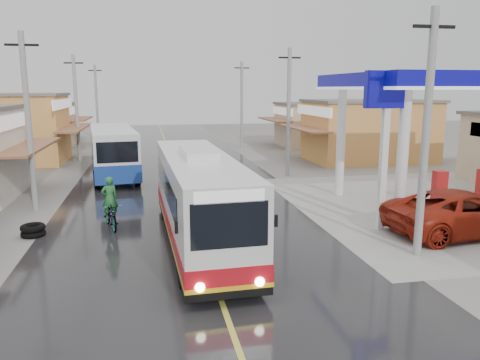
% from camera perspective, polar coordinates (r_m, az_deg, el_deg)
% --- Properties ---
extents(ground, '(120.00, 120.00, 0.00)m').
position_cam_1_polar(ground, '(14.72, -3.61, -11.01)').
color(ground, slate).
rests_on(ground, ground).
extents(road, '(12.00, 90.00, 0.02)m').
position_cam_1_polar(road, '(29.11, -7.51, 0.06)').
color(road, black).
rests_on(road, ground).
extents(centre_line, '(0.15, 90.00, 0.01)m').
position_cam_1_polar(centre_line, '(29.11, -7.51, 0.09)').
color(centre_line, '#D8CC4C').
rests_on(centre_line, road).
extents(shopfronts_right, '(11.00, 44.00, 4.80)m').
position_cam_1_polar(shopfronts_right, '(31.03, 21.74, 0.02)').
color(shopfronts_right, beige).
rests_on(shopfronts_right, ground).
extents(utility_poles_left, '(1.60, 50.00, 8.00)m').
position_cam_1_polar(utility_poles_left, '(30.50, -20.87, -0.09)').
color(utility_poles_left, gray).
rests_on(utility_poles_left, ground).
extents(utility_poles_right, '(1.60, 36.00, 8.00)m').
position_cam_1_polar(utility_poles_right, '(30.35, 5.79, 0.53)').
color(utility_poles_right, gray).
rests_on(utility_poles_right, ground).
extents(coach_bus, '(2.83, 11.08, 3.43)m').
position_cam_1_polar(coach_bus, '(16.90, -5.08, -2.21)').
color(coach_bus, silver).
rests_on(coach_bus, road).
extents(second_bus, '(3.62, 9.54, 3.09)m').
position_cam_1_polar(second_bus, '(30.50, -15.22, 3.42)').
color(second_bus, silver).
rests_on(second_bus, road).
extents(jeepney, '(6.35, 3.26, 1.72)m').
position_cam_1_polar(jeepney, '(19.95, 25.71, -3.59)').
color(jeepney, maroon).
rests_on(jeepney, ground).
extents(cyclist, '(1.20, 2.11, 2.15)m').
position_cam_1_polar(cyclist, '(19.44, -15.50, -3.70)').
color(cyclist, black).
rests_on(cyclist, ground).
extents(tyre_stack, '(0.92, 0.92, 0.47)m').
position_cam_1_polar(tyre_stack, '(19.53, -23.92, -5.63)').
color(tyre_stack, black).
rests_on(tyre_stack, ground).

